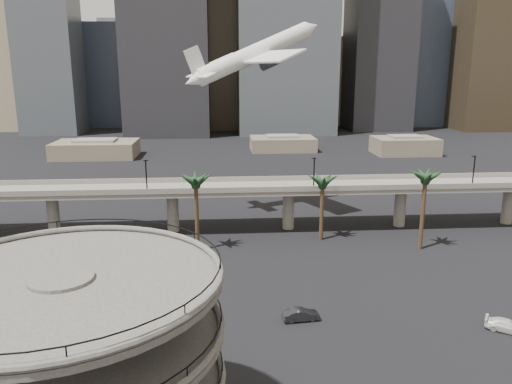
{
  "coord_description": "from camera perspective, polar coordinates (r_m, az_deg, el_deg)",
  "views": [
    {
      "loc": [
        -2.14,
        -36.39,
        29.99
      ],
      "look_at": [
        2.72,
        28.0,
        14.03
      ],
      "focal_mm": 35.0,
      "sensor_mm": 36.0,
      "label": 1
    }
  ],
  "objects": [
    {
      "name": "parking_ramp",
      "position": [
        39.66,
        -20.55,
        -17.63
      ],
      "size": [
        22.2,
        22.2,
        17.35
      ],
      "color": "#4C4947",
      "rests_on": "ground"
    },
    {
      "name": "overpass",
      "position": [
        94.17,
        -2.89,
        -0.06
      ],
      "size": [
        130.0,
        9.3,
        14.7
      ],
      "color": "slate",
      "rests_on": "ground"
    },
    {
      "name": "palm_trees",
      "position": [
        84.69,
        6.79,
        1.12
      ],
      "size": [
        42.4,
        10.4,
        14.0
      ],
      "color": "#49301F",
      "rests_on": "ground"
    },
    {
      "name": "low_buildings",
      "position": [
        180.96,
        -1.42,
        5.25
      ],
      "size": [
        135.0,
        27.5,
        6.8
      ],
      "color": "brown",
      "rests_on": "ground"
    },
    {
      "name": "skyline",
      "position": [
        254.8,
        -0.45,
        18.26
      ],
      "size": [
        269.0,
        86.0,
        135.15
      ],
      "color": "gray",
      "rests_on": "ground"
    },
    {
      "name": "airborne_jet",
      "position": [
        106.36,
        -0.12,
        15.52
      ],
      "size": [
        30.79,
        29.02,
        15.34
      ],
      "rotation": [
        0.0,
        -0.37,
        0.46
      ],
      "color": "white",
      "rests_on": "ground"
    },
    {
      "name": "car_a",
      "position": [
        61.82,
        -10.71,
        -14.58
      ],
      "size": [
        4.6,
        1.98,
        1.55
      ],
      "primitive_type": "imported",
      "rotation": [
        0.0,
        0.0,
        1.54
      ],
      "color": "red",
      "rests_on": "ground"
    },
    {
      "name": "car_b",
      "position": [
        63.09,
        5.16,
        -13.79
      ],
      "size": [
        4.73,
        2.1,
        1.51
      ],
      "primitive_type": "imported",
      "rotation": [
        0.0,
        0.0,
        1.68
      ],
      "color": "black",
      "rests_on": "ground"
    },
    {
      "name": "car_c",
      "position": [
        67.35,
        26.79,
        -13.5
      ],
      "size": [
        5.15,
        4.32,
        1.41
      ],
      "primitive_type": "imported",
      "rotation": [
        0.0,
        0.0,
        0.99
      ],
      "color": "silver",
      "rests_on": "ground"
    }
  ]
}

